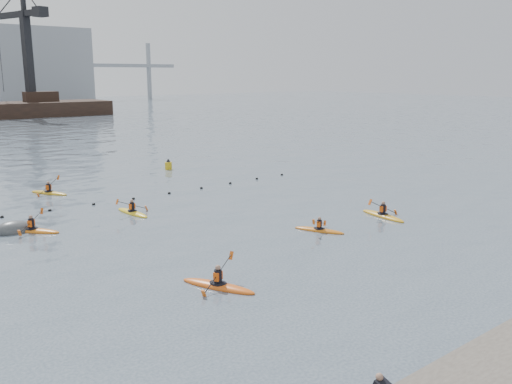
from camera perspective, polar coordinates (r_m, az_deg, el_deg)
ground at (r=23.16m, az=10.23°, el=-10.92°), size 400.00×400.00×0.00m
float_line at (r=40.64m, az=-14.83°, el=-0.94°), size 33.24×0.73×0.24m
kayaker_0 at (r=23.86m, az=-4.01°, el=-9.73°), size 2.36×3.60×1.42m
kayaker_1 at (r=36.08m, az=13.20°, el=-2.37°), size 2.55×3.72×1.45m
kayaker_2 at (r=34.45m, az=-22.53°, el=-3.71°), size 2.81×3.19×1.29m
kayaker_3 at (r=36.84m, az=-12.88°, el=-2.07°), size 2.36×3.46×1.29m
kayaker_4 at (r=32.16m, az=6.67°, el=-3.95°), size 1.96×3.05×1.09m
kayaker_5 at (r=44.80m, az=-20.96°, el=-0.04°), size 2.28×3.39×1.39m
mooring_buoy at (r=34.93m, az=-23.80°, el=-3.79°), size 2.90×1.84×1.75m
nav_buoy at (r=53.23m, az=-9.20°, el=2.76°), size 0.67×0.67×1.21m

